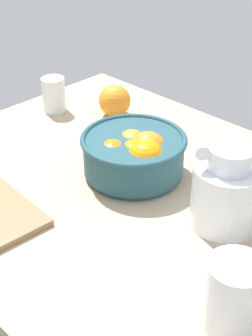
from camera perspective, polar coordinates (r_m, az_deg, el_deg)
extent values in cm
cube|color=tan|center=(108.48, 1.77, -3.67)|extent=(112.08, 81.82, 3.00)
cylinder|color=#234C56|center=(113.83, 0.84, -0.45)|extent=(20.39, 20.39, 1.20)
cylinder|color=#234C56|center=(111.43, 0.86, 1.51)|extent=(22.16, 22.16, 7.90)
torus|color=#234C56|center=(109.45, 0.87, 3.29)|extent=(23.36, 23.36, 1.20)
sphere|color=orange|center=(106.78, 2.18, 1.04)|extent=(8.37, 8.37, 8.37)
sphere|color=orange|center=(110.23, 2.50, 2.02)|extent=(8.31, 8.31, 8.31)
sphere|color=orange|center=(114.61, 2.49, 2.43)|extent=(6.54, 6.54, 6.54)
sphere|color=orange|center=(112.91, 0.67, 2.44)|extent=(7.71, 7.71, 7.71)
sphere|color=orange|center=(114.35, -1.83, 2.31)|extent=(6.50, 6.50, 6.50)
sphere|color=orange|center=(109.58, -1.54, 1.23)|extent=(7.84, 7.84, 7.84)
sphere|color=orange|center=(108.86, 0.93, 1.43)|extent=(6.90, 6.90, 6.90)
cylinder|color=white|center=(98.11, 11.18, -3.10)|extent=(13.29, 13.29, 12.72)
cylinder|color=white|center=(93.52, 11.72, 1.15)|extent=(8.52, 8.52, 4.29)
cone|color=white|center=(92.00, 8.59, 2.02)|extent=(4.09, 4.10, 2.80)
cylinder|color=#FCA53D|center=(99.64, 11.02, -4.34)|extent=(12.23, 12.23, 7.45)
cylinder|color=white|center=(79.30, 12.02, -13.82)|extent=(8.98, 8.98, 12.00)
cylinder|color=orange|center=(80.34, 11.90, -14.54)|extent=(7.90, 7.90, 9.08)
cylinder|color=white|center=(142.10, -8.14, 8.18)|extent=(6.38, 6.38, 9.61)
cylinder|color=yellow|center=(142.66, -8.10, 7.67)|extent=(5.61, 5.61, 6.86)
sphere|color=orange|center=(138.27, -1.28, 7.58)|extent=(8.67, 8.67, 8.67)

